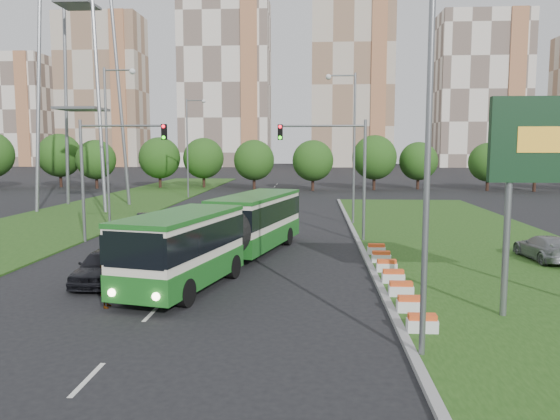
# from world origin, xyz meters

# --- Properties ---
(ground) EXTENTS (360.00, 360.00, 0.00)m
(ground) POSITION_xyz_m (0.00, 0.00, 0.00)
(ground) COLOR black
(ground) RESTS_ON ground
(grass_median) EXTENTS (14.00, 60.00, 0.15)m
(grass_median) POSITION_xyz_m (13.00, 8.00, 0.07)
(grass_median) COLOR #204714
(grass_median) RESTS_ON ground
(median_kerb) EXTENTS (0.30, 60.00, 0.18)m
(median_kerb) POSITION_xyz_m (6.05, 8.00, 0.09)
(median_kerb) COLOR gray
(median_kerb) RESTS_ON ground
(left_verge) EXTENTS (12.00, 110.00, 0.10)m
(left_verge) POSITION_xyz_m (-18.00, 25.00, 0.05)
(left_verge) COLOR #204714
(left_verge) RESTS_ON ground
(lane_markings) EXTENTS (0.20, 100.00, 0.01)m
(lane_markings) POSITION_xyz_m (-3.00, 20.00, 0.00)
(lane_markings) COLOR silver
(lane_markings) RESTS_ON ground
(flower_planters) EXTENTS (1.10, 13.70, 0.60)m
(flower_planters) POSITION_xyz_m (6.70, -1.40, 0.45)
(flower_planters) COLOR white
(flower_planters) RESTS_ON grass_median
(traffic_mast_median) EXTENTS (5.76, 0.32, 8.00)m
(traffic_mast_median) POSITION_xyz_m (4.78, 10.00, 5.35)
(traffic_mast_median) COLOR slate
(traffic_mast_median) RESTS_ON ground
(traffic_mast_left) EXTENTS (5.76, 0.32, 8.00)m
(traffic_mast_left) POSITION_xyz_m (-10.38, 9.00, 5.35)
(traffic_mast_left) COLOR slate
(traffic_mast_left) RESTS_ON ground
(street_lamps) EXTENTS (36.00, 60.00, 12.00)m
(street_lamps) POSITION_xyz_m (-3.00, 10.00, 6.00)
(street_lamps) COLOR slate
(street_lamps) RESTS_ON ground
(tree_line) EXTENTS (120.00, 8.00, 9.00)m
(tree_line) POSITION_xyz_m (10.00, 55.00, 4.50)
(tree_line) COLOR #224F15
(tree_line) RESTS_ON ground
(apartment_tower_west) EXTENTS (26.00, 15.00, 48.00)m
(apartment_tower_west) POSITION_xyz_m (-65.00, 150.00, 24.00)
(apartment_tower_west) COLOR beige
(apartment_tower_west) RESTS_ON ground
(apartment_tower_cwest) EXTENTS (28.00, 15.00, 52.00)m
(apartment_tower_cwest) POSITION_xyz_m (-25.00, 150.00, 26.00)
(apartment_tower_cwest) COLOR silver
(apartment_tower_cwest) RESTS_ON ground
(apartment_tower_ceast) EXTENTS (25.00, 15.00, 50.00)m
(apartment_tower_ceast) POSITION_xyz_m (15.00, 150.00, 25.00)
(apartment_tower_ceast) COLOR beige
(apartment_tower_ceast) RESTS_ON ground
(apartment_tower_east) EXTENTS (27.00, 15.00, 47.00)m
(apartment_tower_east) POSITION_xyz_m (55.00, 150.00, 23.50)
(apartment_tower_east) COLOR silver
(apartment_tower_east) RESTS_ON ground
(midrise_west) EXTENTS (22.00, 14.00, 36.00)m
(midrise_west) POSITION_xyz_m (-95.00, 150.00, 18.00)
(midrise_west) COLOR silver
(midrise_west) RESTS_ON ground
(articulated_bus) EXTENTS (2.82, 18.09, 2.98)m
(articulated_bus) POSITION_xyz_m (-1.57, 2.32, 1.82)
(articulated_bus) COLOR silver
(articulated_bus) RESTS_ON ground
(car_left_near) EXTENTS (1.93, 4.71, 1.60)m
(car_left_near) POSITION_xyz_m (-6.53, -1.69, 0.80)
(car_left_near) COLOR black
(car_left_near) RESTS_ON ground
(car_left_far) EXTENTS (2.46, 4.81, 1.51)m
(car_left_far) POSITION_xyz_m (-8.70, 12.26, 0.76)
(car_left_far) COLOR black
(car_left_far) RESTS_ON ground
(car_median) EXTENTS (2.24, 4.83, 1.37)m
(car_median) POSITION_xyz_m (15.63, 4.08, 0.83)
(car_median) COLOR gray
(car_median) RESTS_ON grass_median
(pedestrian) EXTENTS (0.47, 0.68, 1.78)m
(pedestrian) POSITION_xyz_m (-4.97, -5.42, 0.89)
(pedestrian) COLOR gray
(pedestrian) RESTS_ON ground
(shopping_trolley) EXTENTS (0.35, 0.37, 0.59)m
(shopping_trolley) POSITION_xyz_m (-3.70, -4.19, 0.29)
(shopping_trolley) COLOR #E4600C
(shopping_trolley) RESTS_ON ground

